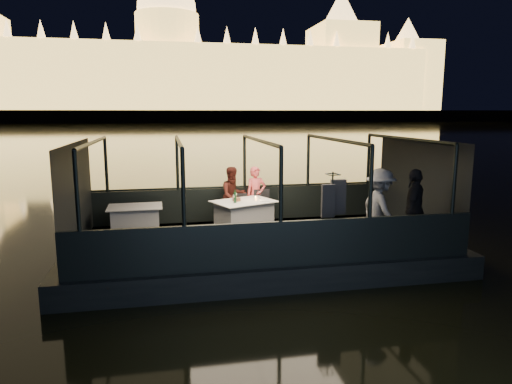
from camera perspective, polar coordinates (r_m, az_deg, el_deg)
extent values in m
plane|color=black|center=(90.22, -9.94, 7.65)|extent=(500.00, 500.00, 0.00)
cube|color=black|center=(10.90, 0.41, -8.42)|extent=(8.60, 4.40, 1.00)
cube|color=black|center=(10.75, 0.42, -5.99)|extent=(8.00, 4.00, 0.04)
cube|color=black|center=(12.55, -1.42, -1.46)|extent=(8.00, 0.08, 0.90)
cube|color=black|center=(8.75, 3.07, -6.56)|extent=(8.00, 0.08, 0.90)
cube|color=#423D33|center=(220.15, -10.78, 9.17)|extent=(400.00, 140.00, 6.00)
cube|color=white|center=(11.35, -1.51, -3.02)|extent=(1.74, 1.53, 0.77)
cube|color=silver|center=(11.50, -14.82, -3.19)|extent=(1.31, 0.97, 0.69)
cube|color=black|center=(11.88, -1.86, -2.12)|extent=(0.47, 0.47, 0.82)
cube|color=black|center=(11.97, 0.88, -2.02)|extent=(0.44, 0.44, 0.91)
imported|color=#E55354|center=(12.14, 0.00, -0.41)|extent=(0.60, 0.45, 1.51)
imported|color=#3E1611|center=(12.00, -2.87, -0.54)|extent=(0.87, 0.76, 1.53)
imported|color=silver|center=(10.19, 15.21, -2.20)|extent=(0.73, 1.18, 1.76)
imported|color=black|center=(10.40, 19.14, -2.16)|extent=(1.00, 1.07, 1.76)
cylinder|color=#153A1C|center=(11.05, -2.64, -0.58)|extent=(0.09, 0.09, 0.32)
cylinder|color=brown|center=(11.28, -2.44, -0.93)|extent=(0.24, 0.24, 0.08)
cylinder|color=#EA973A|center=(11.38, -0.01, -0.82)|extent=(0.07, 0.07, 0.09)
cylinder|color=white|center=(11.26, 1.13, -1.11)|extent=(0.31, 0.31, 0.02)
cylinder|color=white|center=(11.48, -2.48, -0.90)|extent=(0.34, 0.34, 0.02)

